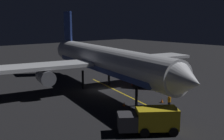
# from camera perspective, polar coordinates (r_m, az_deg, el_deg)

# --- Properties ---
(ground_plane) EXTENTS (180.00, 180.00, 0.20)m
(ground_plane) POSITION_cam_1_polar(r_m,az_deg,el_deg) (41.59, -1.81, -4.51)
(ground_plane) COLOR black
(apron_guide_stripe) EXTENTS (5.84, 23.05, 0.01)m
(apron_guide_stripe) POSITION_cam_1_polar(r_m,az_deg,el_deg) (39.15, 2.77, -5.31)
(apron_guide_stripe) COLOR gold
(apron_guide_stripe) RESTS_ON ground_plane
(airliner) EXTENTS (35.07, 39.59, 12.61)m
(airliner) POSITION_cam_1_polar(r_m,az_deg,el_deg) (41.18, -2.25, 2.18)
(airliner) COLOR white
(airliner) RESTS_ON ground_plane
(baggage_truck) EXTENTS (5.80, 5.05, 2.46)m
(baggage_truck) POSITION_cam_1_polar(r_m,az_deg,el_deg) (26.04, 8.33, -10.70)
(baggage_truck) COLOR gold
(baggage_truck) RESTS_ON ground_plane
(catering_truck) EXTENTS (4.74, 5.84, 2.22)m
(catering_truck) POSITION_cam_1_polar(r_m,az_deg,el_deg) (43.38, 7.85, -2.26)
(catering_truck) COLOR maroon
(catering_truck) RESTS_ON ground_plane
(ground_crew_worker) EXTENTS (0.40, 0.40, 1.74)m
(ground_crew_worker) POSITION_cam_1_polar(r_m,az_deg,el_deg) (33.45, 12.24, -6.70)
(ground_crew_worker) COLOR black
(ground_crew_worker) RESTS_ON ground_plane
(traffic_cone_near_left) EXTENTS (0.50, 0.50, 0.55)m
(traffic_cone_near_left) POSITION_cam_1_polar(r_m,az_deg,el_deg) (35.85, 10.72, -6.55)
(traffic_cone_near_left) COLOR #EA590F
(traffic_cone_near_left) RESTS_ON ground_plane
(traffic_cone_near_right) EXTENTS (0.50, 0.50, 0.55)m
(traffic_cone_near_right) POSITION_cam_1_polar(r_m,az_deg,el_deg) (33.87, 2.63, -7.39)
(traffic_cone_near_right) COLOR #EA590F
(traffic_cone_near_right) RESTS_ON ground_plane
(traffic_cone_under_wing) EXTENTS (0.50, 0.50, 0.55)m
(traffic_cone_under_wing) POSITION_cam_1_polar(r_m,az_deg,el_deg) (31.43, 6.25, -8.86)
(traffic_cone_under_wing) COLOR #EA590F
(traffic_cone_under_wing) RESTS_ON ground_plane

